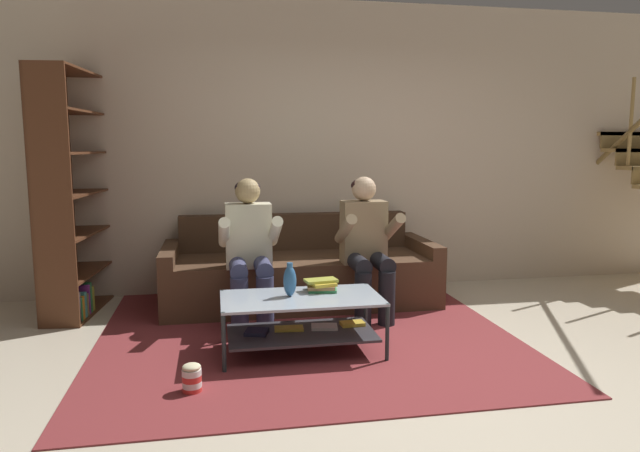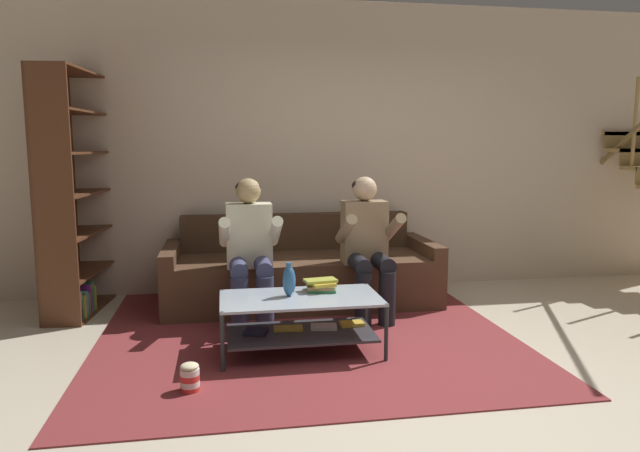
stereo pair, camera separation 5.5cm
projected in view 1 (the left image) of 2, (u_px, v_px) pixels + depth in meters
The scene contains 11 objects.
ground at pixel (431, 375), 3.69m from camera, with size 16.80×16.80×0.00m, color beige.
back_partition at pixel (346, 148), 5.88m from camera, with size 8.40×0.12×2.90m, color beige.
couch at pixel (300, 273), 5.37m from camera, with size 2.50×0.95×0.81m.
person_seated_left at pixel (249, 245), 4.69m from camera, with size 0.50×0.58×1.21m.
person_seated_right at pixel (367, 241), 4.87m from camera, with size 0.50×0.58×1.21m.
coffee_table at pixel (301, 316), 4.07m from camera, with size 1.13×0.60×0.41m.
area_rug at pixel (303, 328), 4.64m from camera, with size 3.17×3.26×0.01m.
vase at pixel (290, 281), 4.05m from camera, with size 0.09×0.09×0.24m.
book_stack at pixel (322, 285), 4.20m from camera, with size 0.25×0.21×0.09m.
bookshelf at pixel (68, 209), 4.99m from camera, with size 0.45×1.10×2.12m.
popcorn_tub at pixel (192, 378), 3.42m from camera, with size 0.12×0.12×0.18m.
Camera 1 is at (-1.35, -3.33, 1.48)m, focal length 32.00 mm.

